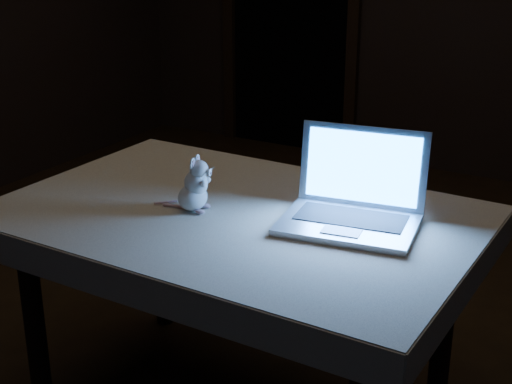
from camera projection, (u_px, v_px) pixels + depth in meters
The scene contains 5 objects.
floor at pixel (243, 342), 2.96m from camera, with size 5.00×5.00×0.00m, color black.
table at pixel (238, 316), 2.43m from camera, with size 1.36×0.87×0.73m, color black, non-canonical shape.
tablecloth at pixel (241, 224), 2.33m from camera, with size 1.46×0.98×0.10m, color beige, non-canonical shape.
laptop at pixel (350, 185), 2.13m from camera, with size 0.39×0.35×0.27m, color silver, non-canonical shape.
plush_mouse at pixel (192, 184), 2.28m from camera, with size 0.13×0.13×0.17m, color silver, non-canonical shape.
Camera 1 is at (1.32, -2.19, 1.60)m, focal length 52.00 mm.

